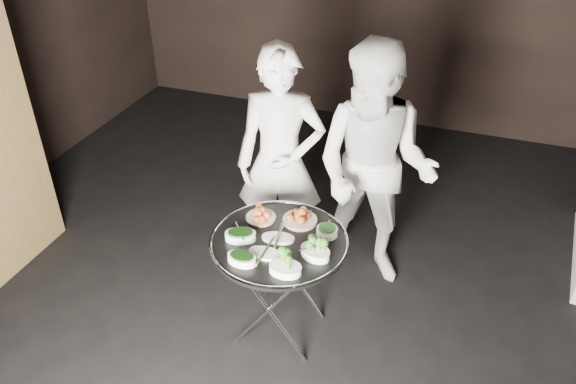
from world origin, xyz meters
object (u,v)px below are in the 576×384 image
(serving_tray, at_px, (279,242))
(waiter_left, at_px, (280,163))
(tray_stand, at_px, (280,283))
(waiter_right, at_px, (374,170))

(serving_tray, relative_size, waiter_left, 0.49)
(tray_stand, height_order, serving_tray, serving_tray)
(tray_stand, bearing_deg, waiter_left, 109.57)
(tray_stand, distance_m, waiter_left, 0.82)
(serving_tray, distance_m, waiter_left, 0.72)
(serving_tray, height_order, waiter_left, waiter_left)
(serving_tray, bearing_deg, waiter_left, 109.57)
(tray_stand, xyz_separation_m, serving_tray, (0.00, 0.00, 0.31))
(waiter_left, bearing_deg, tray_stand, -83.35)
(waiter_right, bearing_deg, waiter_left, -168.78)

